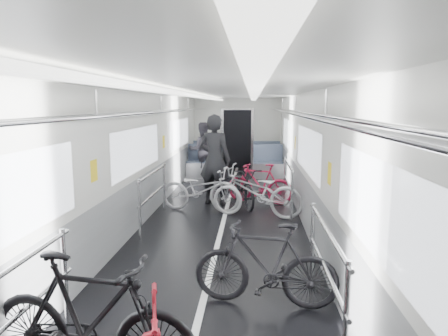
# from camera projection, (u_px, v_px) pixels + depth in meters

# --- Properties ---
(car_shell) EXTENTS (3.02, 14.01, 2.41)m
(car_shell) POSITION_uv_depth(u_px,v_px,m) (228.00, 153.00, 8.71)
(car_shell) COLOR black
(car_shell) RESTS_ON ground
(bike_left_mid) EXTENTS (1.82, 0.75, 1.06)m
(bike_left_mid) POSITION_uv_depth(u_px,v_px,m) (91.00, 320.00, 3.09)
(bike_left_mid) COLOR black
(bike_left_mid) RESTS_ON floor
(bike_left_far) EXTENTS (1.85, 1.03, 0.92)m
(bike_left_far) POSITION_uv_depth(u_px,v_px,m) (201.00, 190.00, 8.13)
(bike_left_far) COLOR #B2B2B7
(bike_left_far) RESTS_ON floor
(bike_right_near) EXTENTS (1.61, 0.65, 0.94)m
(bike_right_near) POSITION_uv_depth(u_px,v_px,m) (265.00, 264.00, 4.31)
(bike_right_near) COLOR black
(bike_right_near) RESTS_ON floor
(bike_right_mid) EXTENTS (2.01, 1.19, 1.00)m
(bike_right_mid) POSITION_uv_depth(u_px,v_px,m) (255.00, 191.00, 7.80)
(bike_right_mid) COLOR #A3A4A8
(bike_right_mid) RESTS_ON floor
(bike_right_far) EXTENTS (1.56, 0.86, 0.90)m
(bike_right_far) POSITION_uv_depth(u_px,v_px,m) (260.00, 183.00, 8.85)
(bike_right_far) COLOR #A21332
(bike_right_far) RESTS_ON floor
(bike_aisle) EXTENTS (1.06, 1.71, 0.85)m
(bike_aisle) POSITION_uv_depth(u_px,v_px,m) (242.00, 186.00, 8.65)
(bike_aisle) COLOR black
(bike_aisle) RESTS_ON floor
(person_standing) EXTENTS (0.83, 0.66, 1.98)m
(person_standing) POSITION_uv_depth(u_px,v_px,m) (215.00, 160.00, 8.71)
(person_standing) COLOR black
(person_standing) RESTS_ON floor
(person_seated) EXTENTS (0.93, 0.80, 1.66)m
(person_seated) POSITION_uv_depth(u_px,v_px,m) (202.00, 150.00, 11.97)
(person_seated) COLOR #28252C
(person_seated) RESTS_ON floor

